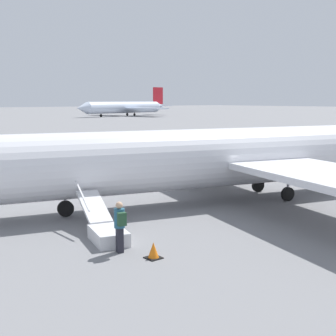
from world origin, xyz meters
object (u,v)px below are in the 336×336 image
airplane_main (248,155)px  boarding_stairs (105,229)px  passenger (120,223)px  airplane_far_right (126,107)px

airplane_main → boarding_stairs: (9.55, 1.43, -1.88)m
boarding_stairs → passenger: boarding_stairs is taller
airplane_far_right → boarding_stairs: size_ratio=9.37×
boarding_stairs → passenger: 1.75m
airplane_main → airplane_far_right: (-65.74, -106.96, 0.48)m
airplane_main → passenger: (9.95, 3.02, -1.27)m
airplane_main → airplane_far_right: airplane_far_right is taller
airplane_main → passenger: bearing=32.7°
boarding_stairs → passenger: size_ratio=2.38×
airplane_far_right → boarding_stairs: airplane_far_right is taller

